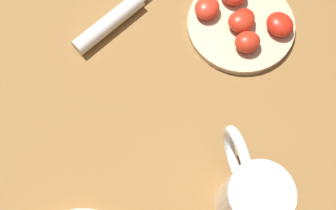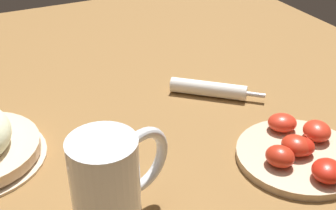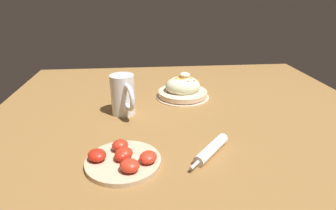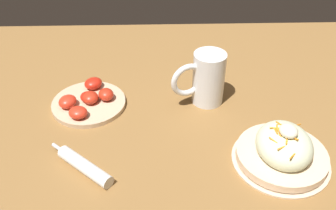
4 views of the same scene
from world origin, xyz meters
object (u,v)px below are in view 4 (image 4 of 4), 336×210
object	(u,v)px
salad_plate	(283,150)
napkin_roll	(84,166)
beer_mug	(207,81)
tomato_plate	(88,101)

from	to	relation	value
salad_plate	napkin_roll	size ratio (longest dim) A/B	1.42
beer_mug	napkin_roll	world-z (taller)	beer_mug
beer_mug	tomato_plate	distance (m)	0.32
napkin_roll	tomato_plate	world-z (taller)	tomato_plate
salad_plate	beer_mug	size ratio (longest dim) A/B	1.50
salad_plate	tomato_plate	xyz separation A→B (m)	(-0.22, -0.47, -0.02)
beer_mug	tomato_plate	bearing A→B (deg)	-87.71
salad_plate	tomato_plate	distance (m)	0.52
napkin_roll	tomato_plate	xyz separation A→B (m)	(-0.24, -0.03, 0.00)
salad_plate	beer_mug	xyz separation A→B (m)	(-0.24, -0.15, 0.03)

